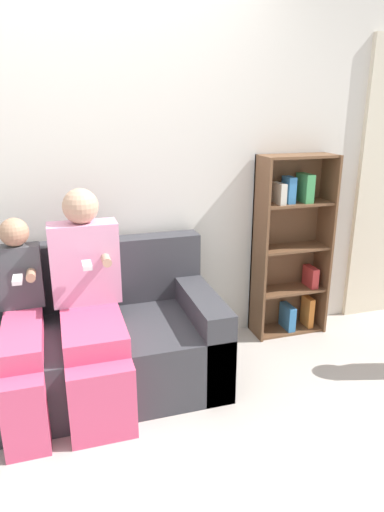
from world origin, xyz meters
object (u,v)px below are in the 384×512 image
(couch, at_px, (60,349))
(child_seated, at_px, (21,326))
(bookshelf, at_px, (291,247))
(adult_seated, at_px, (90,299))

(couch, distance_m, child_seated, 0.33)
(couch, bearing_deg, bookshelf, 10.79)
(adult_seated, bearing_deg, bookshelf, 15.67)
(adult_seated, relative_size, child_seated, 1.15)
(adult_seated, distance_m, bookshelf, 1.53)
(couch, bearing_deg, adult_seated, -26.85)
(child_seated, distance_m, bookshelf, 1.91)
(adult_seated, xyz_separation_m, child_seated, (-0.37, -0.05, -0.09))
(child_seated, bearing_deg, couch, 37.87)
(couch, relative_size, bookshelf, 1.43)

